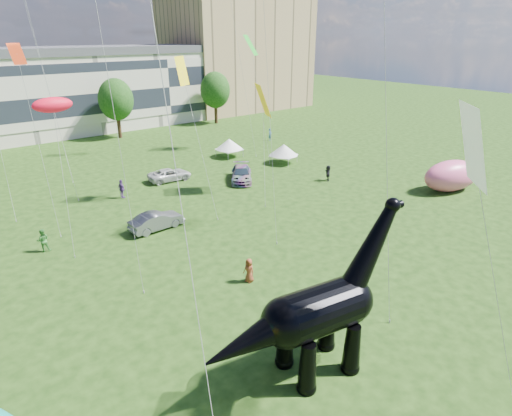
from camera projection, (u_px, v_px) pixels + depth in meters
ground at (369, 326)px, 23.80m from camera, size 220.00×220.00×0.00m
apartment_block at (237, 54)px, 89.54m from camera, size 28.00×18.00×22.00m
tree_mid_right at (115, 96)px, 64.01m from camera, size 5.20×5.20×9.44m
tree_far_right at (215, 87)px, 74.55m from camera, size 5.20×5.20×9.44m
dinosaur_sculpture at (312, 315)px, 19.52m from camera, size 10.41×3.61×8.47m
car_grey at (157, 221)px, 35.28m from camera, size 4.62×1.80×1.50m
car_white at (170, 175)px, 46.99m from camera, size 4.96×2.69×1.32m
car_dark at (241, 174)px, 46.87m from camera, size 4.92×5.56×1.54m
gazebo_near at (284, 150)px, 52.80m from camera, size 4.47×4.47×2.42m
gazebo_far at (229, 144)px, 55.55m from camera, size 3.65×3.65×2.41m
inflatable_pink at (451, 176)px, 43.62m from camera, size 7.07×4.93×3.21m
visitors at (170, 224)px, 34.38m from camera, size 51.03×46.74×1.90m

